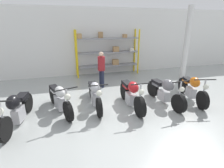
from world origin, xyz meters
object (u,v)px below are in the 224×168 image
object	(u,v)px
motorcycle_black	(17,109)
motorcycle_silver	(95,94)
shelving_rack	(108,51)
motorcycle_orange	(192,88)
motorcycle_grey	(165,91)
person_browsing	(101,67)
motorcycle_red	(132,94)
motorcycle_white	(60,98)

from	to	relation	value
motorcycle_black	motorcycle_silver	world-z (taller)	motorcycle_black
shelving_rack	motorcycle_silver	size ratio (longest dim) A/B	1.64
motorcycle_silver	motorcycle_orange	size ratio (longest dim) A/B	1.01
motorcycle_silver	motorcycle_grey	distance (m)	2.48
shelving_rack	motorcycle_orange	world-z (taller)	shelving_rack
motorcycle_grey	person_browsing	bearing A→B (deg)	-147.61
motorcycle_red	motorcycle_grey	size ratio (longest dim) A/B	0.96
motorcycle_white	motorcycle_silver	distance (m)	1.16
motorcycle_black	motorcycle_silver	xyz separation A→B (m)	(2.31, 0.53, -0.01)
motorcycle_white	motorcycle_red	distance (m)	2.37
shelving_rack	motorcycle_orange	size ratio (longest dim) A/B	1.65
person_browsing	motorcycle_silver	bearing A→B (deg)	51.62
motorcycle_white	motorcycle_red	world-z (taller)	motorcycle_red
shelving_rack	motorcycle_grey	size ratio (longest dim) A/B	1.68
motorcycle_red	person_browsing	size ratio (longest dim) A/B	1.27
motorcycle_red	person_browsing	xyz separation A→B (m)	(-0.50, 2.30, 0.47)
shelving_rack	motorcycle_grey	distance (m)	4.53
motorcycle_orange	person_browsing	distance (m)	3.77
motorcycle_red	motorcycle_white	bearing A→B (deg)	-97.87
motorcycle_grey	motorcycle_orange	size ratio (longest dim) A/B	0.99
motorcycle_red	motorcycle_grey	world-z (taller)	motorcycle_red
motorcycle_red	motorcycle_grey	xyz separation A→B (m)	(1.25, -0.06, 0.01)
motorcycle_black	motorcycle_white	world-z (taller)	motorcycle_black
shelving_rack	motorcycle_black	world-z (taller)	shelving_rack
shelving_rack	motorcycle_black	bearing A→B (deg)	-131.08
motorcycle_silver	motorcycle_grey	bearing A→B (deg)	80.74
motorcycle_red	motorcycle_silver	bearing A→B (deg)	-107.57
motorcycle_grey	motorcycle_silver	bearing A→B (deg)	-104.81
motorcycle_silver	person_browsing	bearing A→B (deg)	161.56
motorcycle_black	motorcycle_white	bearing A→B (deg)	124.22
motorcycle_red	motorcycle_grey	distance (m)	1.25
motorcycle_silver	motorcycle_red	size ratio (longest dim) A/B	1.06
motorcycle_white	motorcycle_grey	world-z (taller)	motorcycle_grey
motorcycle_orange	motorcycle_red	bearing A→B (deg)	-78.22
motorcycle_black	motorcycle_grey	world-z (taller)	motorcycle_grey
motorcycle_white	motorcycle_grey	distance (m)	3.61
motorcycle_silver	motorcycle_grey	size ratio (longest dim) A/B	1.02
motorcycle_orange	motorcycle_white	bearing A→B (deg)	-81.51
shelving_rack	motorcycle_black	distance (m)	5.95
motorcycle_red	person_browsing	distance (m)	2.40
shelving_rack	motorcycle_red	size ratio (longest dim) A/B	1.74
motorcycle_black	motorcycle_white	distance (m)	1.25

